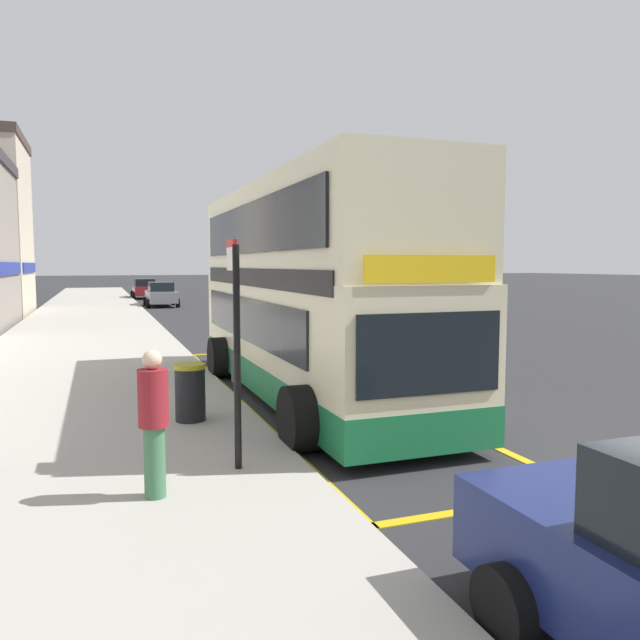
# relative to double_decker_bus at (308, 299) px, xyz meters

# --- Properties ---
(ground_plane) EXTENTS (260.00, 260.00, 0.00)m
(ground_plane) POSITION_rel_double_decker_bus_xyz_m (2.46, 24.56, -2.06)
(ground_plane) COLOR #28282B
(pavement_near) EXTENTS (6.00, 76.00, 0.14)m
(pavement_near) POSITION_rel_double_decker_bus_xyz_m (-4.54, 24.56, -1.99)
(pavement_near) COLOR #A39E93
(pavement_near) RESTS_ON ground
(double_decker_bus) EXTENTS (3.16, 10.06, 4.40)m
(double_decker_bus) POSITION_rel_double_decker_bus_xyz_m (0.00, 0.00, 0.00)
(double_decker_bus) COLOR beige
(double_decker_bus) RESTS_ON ground
(bus_bay_markings) EXTENTS (3.14, 13.29, 0.01)m
(bus_bay_markings) POSITION_rel_double_decker_bus_xyz_m (0.02, 0.23, -2.06)
(bus_bay_markings) COLOR gold
(bus_bay_markings) RESTS_ON ground
(bus_stop_sign) EXTENTS (0.09, 0.51, 2.96)m
(bus_stop_sign) POSITION_rel_double_decker_bus_xyz_m (-2.45, -4.34, -0.21)
(bus_stop_sign) COLOR black
(bus_stop_sign) RESTS_ON pavement_near
(parked_car_grey_behind) EXTENTS (2.09, 4.20, 1.62)m
(parked_car_grey_behind) POSITION_rel_double_decker_bus_xyz_m (-0.20, 29.63, -1.26)
(parked_car_grey_behind) COLOR slate
(parked_car_grey_behind) RESTS_ON ground
(parked_car_maroon_ahead) EXTENTS (2.09, 4.20, 1.62)m
(parked_car_maroon_ahead) POSITION_rel_double_decker_bus_xyz_m (-0.53, 39.73, -1.26)
(parked_car_maroon_ahead) COLOR maroon
(parked_car_maroon_ahead) RESTS_ON ground
(parked_car_navy_across) EXTENTS (2.09, 4.20, 1.62)m
(parked_car_navy_across) POSITION_rel_double_decker_bus_xyz_m (7.21, 31.50, -1.26)
(parked_car_navy_across) COLOR navy
(parked_car_navy_across) RESTS_ON ground
(pedestrian_further_back) EXTENTS (0.34, 0.34, 1.69)m
(pedestrian_further_back) POSITION_rel_double_decker_bus_xyz_m (-3.56, -5.06, -1.00)
(pedestrian_further_back) COLOR #3F724C
(pedestrian_further_back) RESTS_ON pavement_near
(litter_bin) EXTENTS (0.53, 0.53, 0.97)m
(litter_bin) POSITION_rel_double_decker_bus_xyz_m (-2.69, -1.73, -1.43)
(litter_bin) COLOR black
(litter_bin) RESTS_ON pavement_near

